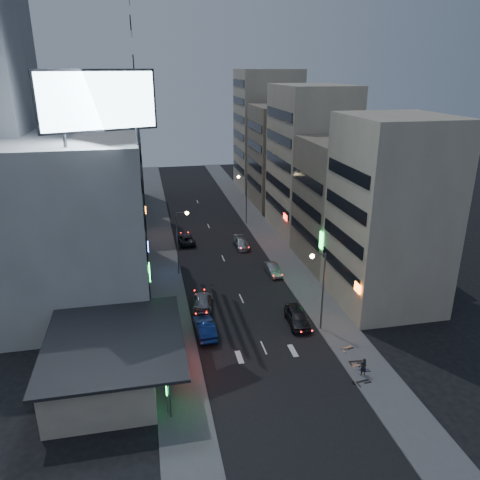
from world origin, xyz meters
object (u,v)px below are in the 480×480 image
object	(u,v)px
parked_car_right_mid	(273,269)
parked_car_right_far	(241,243)
parked_car_right_near	(297,317)
parked_car_left	(186,239)
scooter_silver_a	(362,358)
road_car_silver	(202,301)
scooter_black_a	(369,373)
road_car_blue	(205,327)
scooter_blue	(370,364)
scooter_silver_b	(351,340)
person	(363,367)
scooter_black_b	(363,354)

from	to	relation	value
parked_car_right_mid	parked_car_right_far	world-z (taller)	parked_car_right_mid
parked_car_right_near	parked_car_left	bearing A→B (deg)	112.76
scooter_silver_a	parked_car_right_near	bearing A→B (deg)	12.38
parked_car_right_mid	parked_car_right_far	xyz separation A→B (m)	(-1.92, 9.75, -0.01)
road_car_silver	scooter_black_a	distance (m)	19.24
parked_car_right_near	scooter_black_a	xyz separation A→B (m)	(2.94, -9.80, -0.14)
road_car_blue	parked_car_right_near	bearing A→B (deg)	178.67
parked_car_right_near	parked_car_right_far	xyz separation A→B (m)	(-1.07, 21.97, -0.17)
road_car_blue	road_car_silver	world-z (taller)	road_car_blue
scooter_blue	scooter_black_a	bearing A→B (deg)	158.35
parked_car_left	road_car_blue	distance (m)	25.46
scooter_blue	scooter_silver_b	xyz separation A→B (m)	(-0.04, 3.64, 0.05)
scooter_black_a	scooter_blue	distance (m)	1.47
parked_car_right_far	scooter_black_a	xyz separation A→B (m)	(4.00, -31.77, 0.03)
scooter_silver_a	road_car_blue	bearing A→B (deg)	47.94
parked_car_right_near	person	bearing A→B (deg)	-69.69
parked_car_left	person	xyz separation A→B (m)	(11.40, -34.56, 0.25)
parked_car_right_mid	scooter_blue	bearing A→B (deg)	-84.62
parked_car_left	scooter_black_b	size ratio (longest dim) A/B	2.58
parked_car_right_far	road_car_silver	bearing A→B (deg)	-116.20
road_car_silver	scooter_silver_b	bearing A→B (deg)	149.70
parked_car_right_near	scooter_silver_a	xyz separation A→B (m)	(3.35, -7.68, -0.19)
parked_car_right_far	person	distance (m)	31.41
parked_car_right_mid	scooter_silver_a	size ratio (longest dim) A/B	2.41
parked_car_left	scooter_blue	size ratio (longest dim) A/B	2.90
parked_car_right_far	scooter_blue	xyz separation A→B (m)	(4.72, -30.49, -0.02)
parked_car_left	parked_car_right_far	world-z (taller)	parked_car_left
parked_car_right_near	scooter_silver_b	xyz separation A→B (m)	(3.61, -4.88, -0.14)
scooter_black_a	scooter_silver_b	world-z (taller)	scooter_silver_b
person	scooter_black_b	distance (m)	2.18
scooter_silver_a	parked_car_right_mid	bearing A→B (deg)	-4.07
road_car_blue	scooter_blue	bearing A→B (deg)	145.10
scooter_silver_a	scooter_black_b	distance (m)	0.52
person	road_car_blue	bearing A→B (deg)	-39.96
parked_car_right_far	person	size ratio (longest dim) A/B	2.79
person	scooter_black_a	distance (m)	0.68
person	parked_car_left	bearing A→B (deg)	-74.64
parked_car_right_near	person	size ratio (longest dim) A/B	3.00
parked_car_left	scooter_blue	xyz separation A→B (m)	(12.33, -33.87, -0.04)
parked_car_right_mid	parked_car_left	distance (m)	16.23
parked_car_right_far	scooter_silver_b	bearing A→B (deg)	-81.16
road_car_silver	parked_car_left	bearing A→B (deg)	-81.27
road_car_blue	person	world-z (taller)	person
road_car_silver	parked_car_right_near	bearing A→B (deg)	157.85
parked_car_right_near	parked_car_right_far	distance (m)	22.00
scooter_black_a	person	bearing A→B (deg)	12.34
parked_car_right_mid	road_car_silver	distance (m)	11.87
scooter_blue	scooter_black_b	bearing A→B (deg)	9.11
road_car_silver	scooter_black_a	world-z (taller)	road_car_silver
parked_car_right_far	scooter_black_b	distance (m)	29.57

